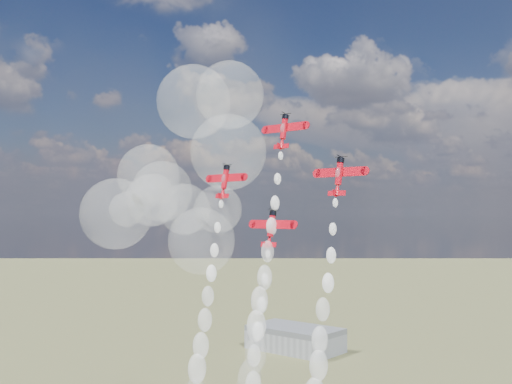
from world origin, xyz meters
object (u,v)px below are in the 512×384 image
at_px(plane_lead, 284,131).
at_px(plane_right, 339,175).
at_px(plane_slot, 271,228).
at_px(hangar, 295,338).
at_px(plane_left, 225,181).

xyz_separation_m(plane_lead, plane_right, (15.31, -2.21, -10.49)).
xyz_separation_m(plane_lead, plane_slot, (0.00, -4.43, -20.98)).
relative_size(hangar, plane_slot, 4.49).
bearing_deg(plane_slot, plane_lead, 90.00).
xyz_separation_m(hangar, plane_lead, (118.74, -167.38, 87.47)).
bearing_deg(plane_lead, hangar, 125.35).
bearing_deg(hangar, plane_lead, -54.65).
bearing_deg(plane_lead, plane_right, -8.23).
distance_m(hangar, plane_left, 213.04).
xyz_separation_m(hangar, plane_slot, (118.74, -171.81, 66.50)).
xyz_separation_m(plane_left, plane_slot, (15.31, -2.21, -10.49)).
distance_m(hangar, plane_lead, 223.09).
bearing_deg(plane_lead, plane_left, -171.77).
bearing_deg(hangar, plane_left, -58.62).
bearing_deg(plane_left, plane_slot, -8.23).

